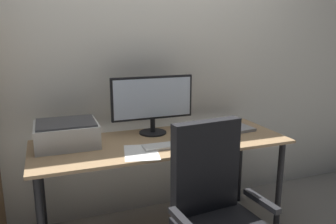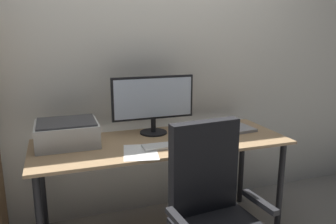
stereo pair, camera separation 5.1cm
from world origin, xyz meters
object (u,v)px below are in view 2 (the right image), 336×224
keyboard (165,146)px  mouse (195,141)px  monitor (153,101)px  laptop (231,129)px  desk (162,152)px  printer (67,133)px  coffee_mug (177,133)px

keyboard → mouse: (0.22, 0.01, 0.01)m
monitor → laptop: bearing=-12.2°
mouse → desk: bearing=162.1°
printer → mouse: bearing=-17.5°
monitor → laptop: monitor is taller
monitor → laptop: size_ratio=1.90×
coffee_mug → printer: bearing=168.3°
desk → laptop: 0.58m
monitor → printer: monitor is taller
keyboard → mouse: mouse is taller
desk → laptop: size_ratio=5.45×
printer → laptop: bearing=-3.2°
keyboard → laptop: laptop is taller
keyboard → printer: 0.66m
mouse → laptop: mouse is taller
desk → monitor: (-0.01, 0.18, 0.33)m
desk → mouse: (0.19, -0.13, 0.10)m
coffee_mug → printer: (-0.72, 0.15, 0.03)m
mouse → printer: (-0.81, 0.26, 0.06)m
desk → printer: 0.65m
coffee_mug → printer: 0.74m
keyboard → laptop: size_ratio=0.91×
desk → keyboard: size_ratio=6.02×
monitor → laptop: 0.64m
keyboard → coffee_mug: bearing=42.8°
monitor → keyboard: size_ratio=2.10×
keyboard → desk: bearing=80.4°
monitor → mouse: 0.44m
keyboard → laptop: bearing=19.1°
coffee_mug → laptop: 0.48m
coffee_mug → laptop: bearing=9.8°
desk → keyboard: 0.17m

